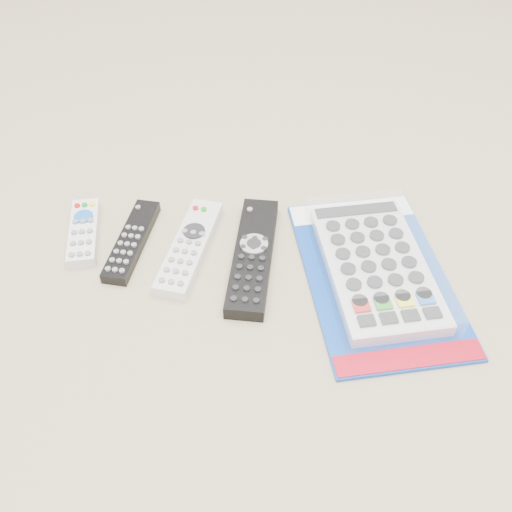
{
  "coord_description": "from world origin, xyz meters",
  "views": [
    {
      "loc": [
        0.05,
        -0.61,
        0.62
      ],
      "look_at": [
        0.04,
        -0.03,
        0.01
      ],
      "focal_mm": 40.0,
      "sensor_mm": 36.0,
      "label": 1
    }
  ],
  "objects_px": {
    "remote_silver_dvd": "(190,247)",
    "remote_large_black": "(253,256)",
    "remote_slim_black": "(132,241)",
    "jumbo_remote_packaged": "(376,265)",
    "remote_small_grey": "(84,232)"
  },
  "relations": [
    {
      "from": "remote_slim_black",
      "to": "jumbo_remote_packaged",
      "type": "height_order",
      "value": "jumbo_remote_packaged"
    },
    {
      "from": "remote_large_black",
      "to": "remote_small_grey",
      "type": "bearing_deg",
      "value": 175.09
    },
    {
      "from": "remote_slim_black",
      "to": "jumbo_remote_packaged",
      "type": "xyz_separation_m",
      "value": [
        0.36,
        -0.05,
        0.01
      ]
    },
    {
      "from": "remote_slim_black",
      "to": "remote_silver_dvd",
      "type": "height_order",
      "value": "remote_silver_dvd"
    },
    {
      "from": "jumbo_remote_packaged",
      "to": "remote_small_grey",
      "type": "bearing_deg",
      "value": 161.39
    },
    {
      "from": "remote_small_grey",
      "to": "remote_silver_dvd",
      "type": "xyz_separation_m",
      "value": [
        0.17,
        -0.03,
        0.0
      ]
    },
    {
      "from": "remote_silver_dvd",
      "to": "jumbo_remote_packaged",
      "type": "bearing_deg",
      "value": 3.61
    },
    {
      "from": "remote_silver_dvd",
      "to": "remote_large_black",
      "type": "distance_m",
      "value": 0.1
    },
    {
      "from": "remote_small_grey",
      "to": "remote_silver_dvd",
      "type": "relative_size",
      "value": 0.71
    },
    {
      "from": "remote_silver_dvd",
      "to": "remote_large_black",
      "type": "relative_size",
      "value": 0.87
    },
    {
      "from": "remote_large_black",
      "to": "remote_slim_black",
      "type": "bearing_deg",
      "value": 176.02
    },
    {
      "from": "remote_small_grey",
      "to": "remote_slim_black",
      "type": "height_order",
      "value": "remote_small_grey"
    },
    {
      "from": "remote_small_grey",
      "to": "jumbo_remote_packaged",
      "type": "relative_size",
      "value": 0.4
    },
    {
      "from": "remote_silver_dvd",
      "to": "remote_small_grey",
      "type": "bearing_deg",
      "value": -178.13
    },
    {
      "from": "remote_slim_black",
      "to": "jumbo_remote_packaged",
      "type": "relative_size",
      "value": 0.49
    }
  ]
}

